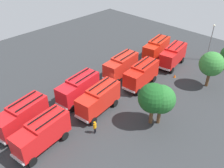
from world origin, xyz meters
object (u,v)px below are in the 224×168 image
object	(u,v)px
tree_3	(153,98)
fire_truck_2	(78,88)
tree_2	(161,99)
fire_truck_4	(173,55)
lamppost	(211,40)
fire_truck_5	(141,74)
firefighter_0	(56,97)
traffic_cone_0	(175,76)
traffic_cone_1	(141,73)
fire_truck_7	(42,133)
tree_1	(212,64)
fire_truck_3	(22,116)
fire_truck_0	(156,48)
fire_truck_1	(121,65)
firefighter_1	(95,127)
fire_truck_6	(99,99)

from	to	relation	value
tree_3	fire_truck_2	bearing A→B (deg)	-72.84
tree_2	fire_truck_2	bearing A→B (deg)	-70.61
fire_truck_4	lamppost	bearing A→B (deg)	142.48
fire_truck_2	tree_3	world-z (taller)	tree_3
fire_truck_5	firefighter_0	distance (m)	14.04
traffic_cone_0	traffic_cone_1	xyz separation A→B (m)	(3.34, -4.81, -0.01)
tree_2	lamppost	bearing A→B (deg)	-169.98
firefighter_0	fire_truck_2	bearing A→B (deg)	4.33
fire_truck_7	tree_3	distance (m)	14.16
tree_1	traffic_cone_1	distance (m)	11.73
fire_truck_3	firefighter_0	world-z (taller)	fire_truck_3
firefighter_0	tree_3	xyz separation A→B (m)	(-6.20, 12.91, 3.11)
fire_truck_0	fire_truck_2	size ratio (longest dim) A/B	1.00
fire_truck_7	firefighter_0	distance (m)	8.79
fire_truck_3	traffic_cone_1	bearing A→B (deg)	163.31
fire_truck_7	traffic_cone_1	size ratio (longest dim) A/B	12.77
fire_truck_1	fire_truck_4	distance (m)	10.54
fire_truck_4	traffic_cone_0	size ratio (longest dim) A/B	12.56
fire_truck_3	firefighter_1	xyz separation A→B (m)	(-5.87, 7.24, -1.15)
fire_truck_6	tree_2	distance (m)	8.66
fire_truck_2	lamppost	size ratio (longest dim) A/B	1.03
fire_truck_1	firefighter_0	size ratio (longest dim) A/B	4.25
fire_truck_3	fire_truck_6	world-z (taller)	same
fire_truck_3	tree_1	bearing A→B (deg)	144.23
fire_truck_1	fire_truck_3	xyz separation A→B (m)	(18.61, -0.08, 0.00)
firefighter_0	traffic_cone_0	xyz separation A→B (m)	(-18.67, 8.86, -0.68)
fire_truck_3	tree_1	distance (m)	29.09
fire_truck_7	tree_2	size ratio (longest dim) A/B	1.29
firefighter_1	tree_3	bearing A→B (deg)	-135.35
firefighter_0	fire_truck_1	bearing A→B (deg)	30.76
fire_truck_5	fire_truck_6	distance (m)	9.48
fire_truck_3	traffic_cone_1	size ratio (longest dim) A/B	12.89
fire_truck_5	tree_1	bearing A→B (deg)	126.93
fire_truck_7	firefighter_1	bearing A→B (deg)	146.96
fire_truck_0	fire_truck_5	distance (m)	10.71
fire_truck_2	tree_2	xyz separation A→B (m)	(-4.11, 11.68, 1.75)
firefighter_0	fire_truck_0	bearing A→B (deg)	33.89
fire_truck_1	fire_truck_6	size ratio (longest dim) A/B	0.99
fire_truck_1	firefighter_1	size ratio (longest dim) A/B	4.16
fire_truck_4	lamppost	xyz separation A→B (m)	(-6.81, 3.69, 2.04)
firefighter_1	fire_truck_4	bearing A→B (deg)	-96.82
fire_truck_3	fire_truck_5	distance (m)	19.29
fire_truck_5	firefighter_1	distance (m)	13.26
fire_truck_0	fire_truck_6	world-z (taller)	same
fire_truck_2	fire_truck_5	xyz separation A→B (m)	(-9.76, 4.19, 0.00)
fire_truck_5	lamppost	world-z (taller)	lamppost
firefighter_1	firefighter_0	bearing A→B (deg)	-16.32
traffic_cone_1	tree_2	bearing A→B (deg)	48.76
fire_truck_0	tree_3	distance (m)	19.67
fire_truck_3	fire_truck_6	distance (m)	10.27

